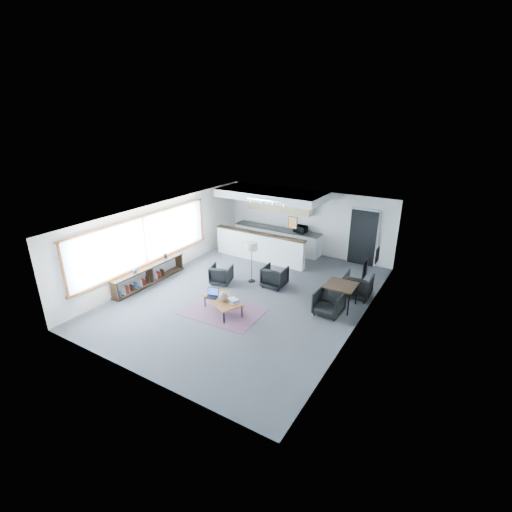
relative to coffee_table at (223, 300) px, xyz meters
The scene contains 21 objects.
room 1.58m from the coffee_table, 87.31° to the left, with size 7.02×9.02×2.62m.
window 3.59m from the coffee_table, behind, with size 0.10×5.95×1.66m.
console 3.25m from the coffee_table, behind, with size 0.35×3.00×0.80m.
kitchenette 5.21m from the coffee_table, 102.86° to the left, with size 4.20×1.96×2.60m.
doorway 6.21m from the coffee_table, 67.50° to the left, with size 1.10×0.12×2.15m.
track_light 4.12m from the coffee_table, 98.66° to the left, with size 1.60×0.07×0.15m.
wall_art_lower 4.08m from the coffee_table, 25.43° to the left, with size 0.03×0.38×0.48m.
wall_art_upper 4.75m from the coffee_table, 40.16° to the left, with size 0.03×0.34×0.44m.
kilim_rug 0.37m from the coffee_table, 90.90° to the right, with size 2.30×1.63×0.01m.
coffee_table is the anchor object (origin of this frame).
laptop 0.37m from the coffee_table, behind, with size 0.40×0.36×0.24m.
ceramic_pot 0.18m from the coffee_table, 40.95° to the right, with size 0.26×0.26×0.26m.
book_stack 0.37m from the coffee_table, ahead, with size 0.40×0.36×0.10m.
coaster 0.20m from the coffee_table, 56.33° to the right, with size 0.11×0.11×0.01m.
armchair_left 1.98m from the coffee_table, 127.14° to the left, with size 0.68×0.64×0.70m, color black.
armchair_right 2.33m from the coffee_table, 78.45° to the left, with size 0.74×0.69×0.76m, color black.
floor_lamp 2.40m from the coffee_table, 99.75° to the left, with size 0.43×0.43×1.42m.
dining_table 3.49m from the coffee_table, 36.63° to the left, with size 0.86×0.86×0.72m.
dining_chair_near 3.06m from the coffee_table, 29.08° to the left, with size 0.65×0.61×0.67m, color black.
dining_chair_far 4.26m from the coffee_table, 44.08° to the left, with size 0.70×0.65×0.72m, color black.
microwave 5.48m from the coffee_table, 90.85° to the left, with size 0.51×0.28×0.34m, color black.
Camera 1 is at (5.67, -8.89, 5.50)m, focal length 26.00 mm.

